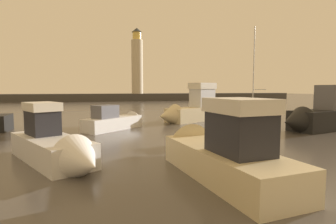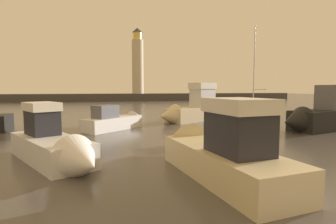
{
  "view_description": "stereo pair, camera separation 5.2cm",
  "coord_description": "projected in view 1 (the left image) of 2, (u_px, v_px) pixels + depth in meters",
  "views": [
    {
      "loc": [
        -5.43,
        -2.04,
        3.15
      ],
      "look_at": [
        -0.74,
        16.95,
        1.44
      ],
      "focal_mm": 28.88,
      "sensor_mm": 36.0,
      "label": 1
    },
    {
      "loc": [
        -5.38,
        -2.06,
        3.15
      ],
      "look_at": [
        -0.74,
        16.95,
        1.44
      ],
      "focal_mm": 28.88,
      "sensor_mm": 36.0,
      "label": 2
    }
  ],
  "objects": [
    {
      "name": "motorboat_0",
      "position": [
        119.0,
        120.0,
        21.18
      ],
      "size": [
        5.52,
        5.25,
        2.13
      ],
      "color": "white",
      "rests_on": "ground_plane"
    },
    {
      "name": "ground_plane",
      "position": [
        144.0,
        112.0,
        36.05
      ],
      "size": [
        220.0,
        220.0,
        0.0
      ],
      "primitive_type": "plane",
      "color": "#4C4742"
    },
    {
      "name": "motorboat_6",
      "position": [
        58.0,
        147.0,
        11.14
      ],
      "size": [
        4.82,
        6.68,
        2.84
      ],
      "color": "white",
      "rests_on": "ground_plane"
    },
    {
      "name": "sailboat_moored",
      "position": [
        255.0,
        108.0,
        33.89
      ],
      "size": [
        4.1,
        8.37,
        10.93
      ],
      "color": "beige",
      "rests_on": "ground_plane"
    },
    {
      "name": "motorboat_5",
      "position": [
        192.0,
        109.0,
        25.94
      ],
      "size": [
        7.93,
        5.68,
        3.99
      ],
      "color": "beige",
      "rests_on": "ground_plane"
    },
    {
      "name": "breakwater",
      "position": [
        123.0,
        97.0,
        68.47
      ],
      "size": [
        92.09,
        4.77,
        1.81
      ],
      "primitive_type": "cube",
      "color": "#423F3D",
      "rests_on": "ground_plane"
    },
    {
      "name": "motorboat_4",
      "position": [
        212.0,
        150.0,
        10.24
      ],
      "size": [
        3.03,
        7.81,
        3.26
      ],
      "color": "beige",
      "rests_on": "ground_plane"
    },
    {
      "name": "lighthouse",
      "position": [
        137.0,
        63.0,
        68.56
      ],
      "size": [
        2.89,
        2.89,
        16.51
      ],
      "color": "beige",
      "rests_on": "breakwater"
    },
    {
      "name": "motorboat_1",
      "position": [
        323.0,
        115.0,
        20.47
      ],
      "size": [
        8.78,
        4.2,
        3.61
      ],
      "color": "black",
      "rests_on": "ground_plane"
    }
  ]
}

